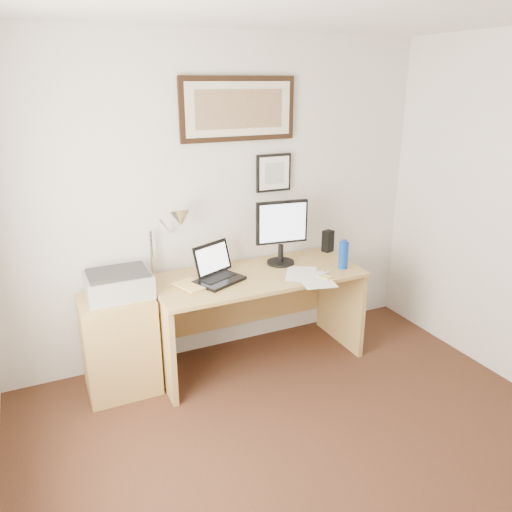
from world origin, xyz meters
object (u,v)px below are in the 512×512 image
laptop (217,272)px  printer (119,284)px  water_bottle (344,255)px  book (181,289)px  lcd_monitor (282,229)px  desk (253,298)px  side_cabinet (120,345)px

laptop → printer: 0.71m
water_bottle → laptop: laptop is taller
book → lcd_monitor: bearing=11.2°
water_bottle → desk: bearing=159.4°
book → laptop: laptop is taller
laptop → desk: bearing=10.4°
side_cabinet → printer: bearing=42.2°
side_cabinet → printer: printer is taller
water_bottle → printer: water_bottle is taller
book → lcd_monitor: lcd_monitor is taller
side_cabinet → lcd_monitor: (1.33, 0.07, 0.68)m
side_cabinet → printer: size_ratio=1.66×
book → lcd_monitor: size_ratio=0.46×
book → side_cabinet: bearing=166.9°
book → desk: 0.69m
desk → laptop: 0.44m
book → printer: size_ratio=0.55×
desk → printer: (-1.03, 0.00, 0.30)m
laptop → lcd_monitor: (0.59, 0.10, 0.23)m
side_cabinet → laptop: bearing=-1.9°
side_cabinet → water_bottle: size_ratio=3.43×
book → lcd_monitor: 0.95m
book → lcd_monitor: (0.89, 0.18, 0.28)m
water_bottle → desk: (-0.67, 0.25, -0.34)m
side_cabinet → laptop: size_ratio=1.75×
water_bottle → lcd_monitor: lcd_monitor is taller
desk → printer: size_ratio=3.64×
side_cabinet → book: 0.60m
side_cabinet → book: bearing=-13.1°
desk → laptop: bearing=-169.6°
laptop → printer: laptop is taller
side_cabinet → desk: 1.08m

